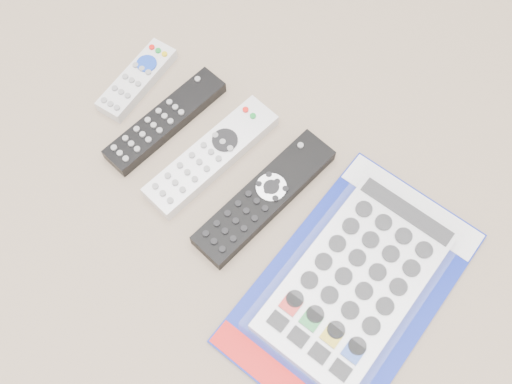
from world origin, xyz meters
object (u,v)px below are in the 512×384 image
Objects in this scene: remote_small_grey at (137,80)px; remote_slim_black at (165,121)px; remote_silver_dvd at (211,156)px; remote_large_black at (264,197)px; jumbo_remote_packaged at (356,280)px.

remote_slim_black reaches higher than remote_small_grey.
remote_slim_black is 0.93× the size of remote_silver_dvd.
remote_large_black is at bearing 3.20° from remote_slim_black.
jumbo_remote_packaged is (0.27, -0.03, 0.01)m from remote_silver_dvd.
jumbo_remote_packaged is (0.36, -0.04, 0.01)m from remote_slim_black.
remote_large_black is (0.10, -0.01, 0.00)m from remote_silver_dvd.
remote_silver_dvd is at bearing -176.66° from remote_large_black.
remote_small_grey is 0.45m from jumbo_remote_packaged.
remote_silver_dvd is 0.27m from jumbo_remote_packaged.
remote_small_grey is 0.18m from remote_silver_dvd.
jumbo_remote_packaged is at bearing 0.72° from remote_slim_black.
remote_small_grey is 0.09m from remote_slim_black.
jumbo_remote_packaged is (0.17, -0.03, 0.01)m from remote_large_black.
remote_large_black reaches higher than remote_small_grey.
jumbo_remote_packaged is at bearing 0.70° from remote_silver_dvd.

